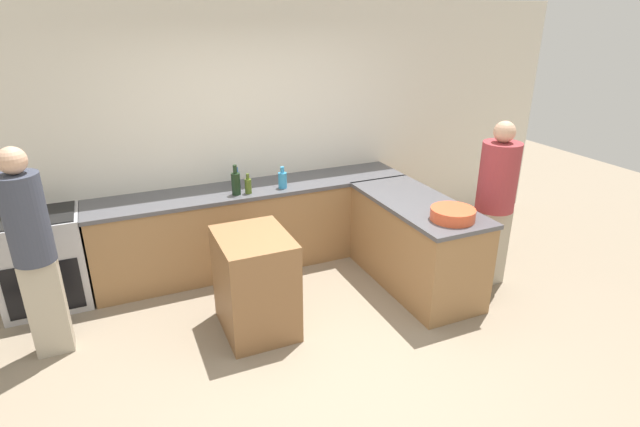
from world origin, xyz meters
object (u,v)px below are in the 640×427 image
Objects in this scene: wine_bottle_dark at (236,183)px; olive_oil_bottle at (248,186)px; range_oven at (43,261)px; dish_soap_bottle at (283,180)px; mixing_bowl at (453,214)px; water_bottle_blue at (237,178)px; person_by_range at (33,247)px; person_at_peninsula at (495,200)px; island_table at (255,283)px.

olive_oil_bottle is at bearing -7.75° from wine_bottle_dark.
dish_soap_bottle reaches higher than range_oven.
mixing_bowl is at bearing -43.78° from olive_oil_bottle.
range_oven is 2.37m from dish_soap_bottle.
person_by_range is (-1.82, -0.91, -0.03)m from water_bottle_blue.
dish_soap_bottle is 2.11m from person_at_peninsula.
dish_soap_bottle reaches higher than island_table.
mixing_bowl is at bearing -24.69° from range_oven.
dish_soap_bottle is at bearing 146.08° from person_at_peninsula.
wine_bottle_dark reaches higher than water_bottle_blue.
person_by_range reaches higher than wine_bottle_dark.
wine_bottle_dark is at bearing 82.35° from island_table.
wine_bottle_dark is 1.49× the size of olive_oil_bottle.
range_oven is 1.02× the size of island_table.
water_bottle_blue is (1.89, 0.11, 0.52)m from range_oven.
wine_bottle_dark is at bearing 152.32° from person_at_peninsula.
island_table is 0.53× the size of person_at_peninsula.
mixing_bowl is 1.28× the size of wine_bottle_dark.
wine_bottle_dark is at bearing -179.78° from dish_soap_bottle.
mixing_bowl is 0.23× the size of person_by_range.
wine_bottle_dark is 0.18× the size of person_by_range.
person_at_peninsula is (2.12, -1.16, -0.08)m from olive_oil_bottle.
person_by_range reaches higher than water_bottle_blue.
water_bottle_blue is 0.27m from wine_bottle_dark.
dish_soap_bottle is 0.74× the size of wine_bottle_dark.
island_table is at bearing 167.08° from mixing_bowl.
wine_bottle_dark is 0.13m from olive_oil_bottle.
island_table is at bearing -121.74° from dish_soap_bottle.
wine_bottle_dark is (-1.56, 1.40, 0.07)m from mixing_bowl.
island_table is at bearing -99.75° from water_bottle_blue.
person_at_peninsula is at bearing -27.68° from wine_bottle_dark.
wine_bottle_dark is (1.81, -0.15, 0.56)m from range_oven.
mixing_bowl is 1.97× the size of water_bottle_blue.
mixing_bowl is 2.09m from wine_bottle_dark.
olive_oil_bottle is at bearing 151.35° from person_at_peninsula.
olive_oil_bottle is at bearing 18.92° from person_by_range.
dish_soap_bottle is 1.14× the size of water_bottle_blue.
island_table is (1.68, -1.16, -0.01)m from range_oven.
person_at_peninsula is (0.68, 0.22, -0.05)m from mixing_bowl.
water_bottle_blue is 0.12× the size of person_at_peninsula.
mixing_bowl is 2.22m from water_bottle_blue.
person_by_range is at bearing 172.54° from person_at_peninsula.
water_bottle_blue reaches higher than range_oven.
water_bottle_blue is 2.04m from person_by_range.
mixing_bowl is 1.76m from dish_soap_bottle.
island_table is 1.81m from mixing_bowl.
dish_soap_bottle is at bearing 16.38° from person_by_range.
olive_oil_bottle is 0.12× the size of person_at_peninsula.
wine_bottle_dark is at bearing -107.62° from water_bottle_blue.
range_oven is 4.40× the size of olive_oil_bottle.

